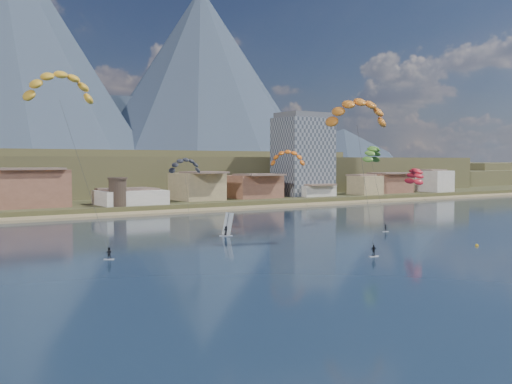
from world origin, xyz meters
TOP-DOWN VIEW (x-y plane):
  - ground at (0.00, 0.00)m, footprint 2400.00×2400.00m
  - beach at (0.00, 106.00)m, footprint 2200.00×12.00m
  - foothills at (22.39, 232.47)m, footprint 940.00×210.00m
  - apartment_tower at (85.00, 128.00)m, footprint 20.00×16.00m
  - watchtower at (5.00, 114.00)m, footprint 5.82×5.82m
  - kitesurfer_yellow at (-28.77, 50.26)m, footprint 12.46×18.60m
  - kitesurfer_orange at (18.38, 26.17)m, footprint 14.79×17.15m
  - kitesurfer_green at (44.10, 48.62)m, footprint 12.25×15.70m
  - distant_kite_dark at (2.71, 65.10)m, footprint 7.82×5.64m
  - distant_kite_orange at (25.23, 56.85)m, footprint 8.67×7.78m
  - distant_kite_red at (54.67, 44.88)m, footprint 7.49×9.33m
  - windsurfer at (4.51, 49.82)m, footprint 3.02×3.02m
  - buoy at (35.08, 12.34)m, footprint 0.60×0.60m

SIDE VIEW (x-z plane):
  - ground at x=0.00m, z-range 0.00..0.00m
  - buoy at x=35.08m, z-range -0.20..0.41m
  - beach at x=0.00m, z-range -0.20..0.70m
  - windsurfer at x=4.51m, z-range -0.88..3.93m
  - watchtower at x=5.00m, z-range 2.07..10.67m
  - foothills at x=22.39m, z-range 0.08..18.08m
  - distant_kite_red at x=54.67m, z-range 4.53..20.11m
  - distant_kite_dark at x=2.71m, z-range 6.14..23.84m
  - distant_kite_orange at x=25.23m, z-range 7.01..26.53m
  - kitesurfer_green at x=44.10m, z-range 6.76..28.24m
  - apartment_tower at x=85.00m, z-range 1.82..33.82m
  - kitesurfer_orange at x=18.38m, z-range 10.45..39.60m
  - kitesurfer_yellow at x=-28.77m, z-range 12.36..45.67m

